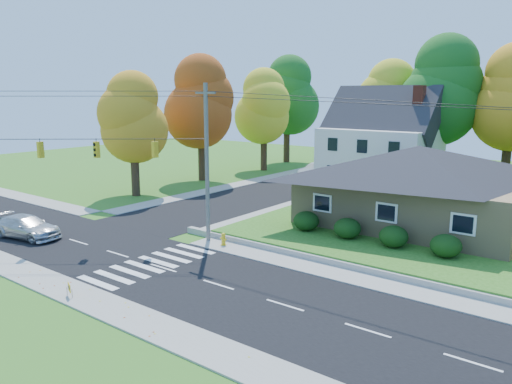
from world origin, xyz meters
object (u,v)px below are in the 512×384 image
at_px(silver_sedan, 27,227).
at_px(white_car, 316,170).
at_px(fire_hydrant, 223,240).
at_px(ranch_house, 417,184).

relative_size(silver_sedan, white_car, 1.07).
distance_m(silver_sedan, white_car, 32.91).
bearing_deg(fire_hydrant, silver_sedan, -150.50).
xyz_separation_m(silver_sedan, fire_hydrant, (11.49, 6.50, -0.34)).
relative_size(ranch_house, fire_hydrant, 17.13).
height_order(ranch_house, fire_hydrant, ranch_house).
xyz_separation_m(ranch_house, white_car, (-17.11, 15.36, -2.47)).
bearing_deg(ranch_house, silver_sedan, -138.23).
distance_m(silver_sedan, fire_hydrant, 13.21).
bearing_deg(fire_hydrant, white_car, 108.97).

